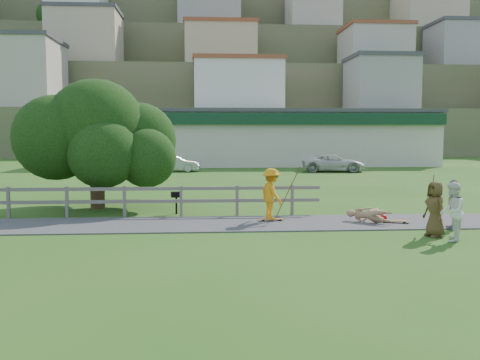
% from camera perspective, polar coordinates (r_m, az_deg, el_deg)
% --- Properties ---
extents(ground, '(260.00, 260.00, 0.00)m').
position_cam_1_polar(ground, '(16.03, 0.47, -5.63)').
color(ground, '#2A5A19').
rests_on(ground, ground).
extents(path, '(34.00, 3.00, 0.04)m').
position_cam_1_polar(path, '(17.50, 0.08, -4.66)').
color(path, '#3D3D40').
rests_on(path, ground).
extents(fence, '(15.05, 0.10, 1.10)m').
position_cam_1_polar(fence, '(19.43, -14.04, -1.76)').
color(fence, '#635E57').
rests_on(fence, ground).
extents(strip_mall, '(32.50, 10.75, 5.10)m').
position_cam_1_polar(strip_mall, '(50.92, 1.82, 4.57)').
color(strip_mall, beige).
rests_on(strip_mall, ground).
extents(hillside, '(220.00, 67.00, 47.50)m').
position_cam_1_polar(hillside, '(107.63, -3.49, 11.10)').
color(hillside, '#506139').
rests_on(hillside, ground).
extents(skater_rider, '(0.99, 1.25, 1.70)m').
position_cam_1_polar(skater_rider, '(17.84, 3.37, -1.79)').
color(skater_rider, orange).
rests_on(skater_rider, ground).
extents(skater_fallen, '(1.26, 1.40, 0.56)m').
position_cam_1_polar(skater_fallen, '(18.07, 13.60, -3.67)').
color(skater_fallen, tan).
rests_on(skater_fallen, ground).
extents(spectator_a, '(0.93, 1.00, 1.64)m').
position_cam_1_polar(spectator_a, '(15.76, 21.67, -3.15)').
color(spectator_a, white).
rests_on(spectator_a, ground).
extents(spectator_b, '(0.64, 0.98, 1.54)m').
position_cam_1_polar(spectator_b, '(17.72, 21.79, -2.45)').
color(spectator_b, slate).
rests_on(spectator_b, ground).
extents(spectator_c, '(0.67, 0.87, 1.60)m').
position_cam_1_polar(spectator_c, '(16.27, 20.07, -2.93)').
color(spectator_c, brown).
rests_on(spectator_c, ground).
extents(car_silver, '(3.84, 1.73, 1.22)m').
position_cam_1_polar(car_silver, '(41.63, -6.88, 1.73)').
color(car_silver, '#AEB0B6').
rests_on(car_silver, ground).
extents(car_white, '(5.03, 2.77, 1.33)m').
position_cam_1_polar(car_white, '(41.79, 9.95, 1.78)').
color(car_white, silver).
rests_on(car_white, ground).
extents(tree, '(6.25, 6.25, 3.87)m').
position_cam_1_polar(tree, '(21.75, -15.03, 2.14)').
color(tree, black).
rests_on(tree, ground).
extents(bbq, '(0.41, 0.33, 0.82)m').
position_cam_1_polar(bbq, '(19.79, -6.81, -2.44)').
color(bbq, black).
rests_on(bbq, ground).
extents(longboard_rider, '(0.86, 0.28, 0.09)m').
position_cam_1_polar(longboard_rider, '(17.96, 3.36, -4.34)').
color(longboard_rider, olive).
rests_on(longboard_rider, ground).
extents(longboard_fallen, '(1.01, 0.56, 0.11)m').
position_cam_1_polar(longboard_fallen, '(18.27, 16.08, -4.34)').
color(longboard_fallen, olive).
rests_on(longboard_fallen, ground).
extents(helmet, '(0.24, 0.24, 0.24)m').
position_cam_1_polar(helmet, '(18.61, 15.03, -3.94)').
color(helmet, '#B80A0A').
rests_on(helmet, ground).
extents(pole_rider, '(0.03, 0.03, 2.02)m').
position_cam_1_polar(pole_rider, '(18.31, 5.07, -1.13)').
color(pole_rider, brown).
rests_on(pole_rider, ground).
extents(pole_spec_left, '(0.03, 0.03, 1.77)m').
position_cam_1_polar(pole_spec_left, '(16.45, 19.72, -2.54)').
color(pole_spec_left, brown).
rests_on(pole_spec_left, ground).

